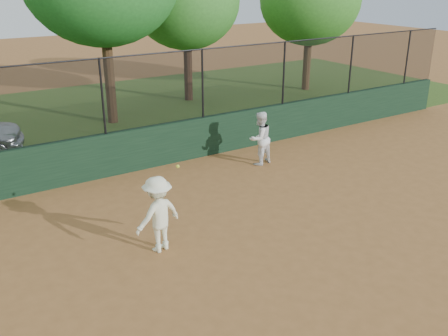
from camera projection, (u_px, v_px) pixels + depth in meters
ground at (252, 273)px, 9.22m from camera, size 80.00×80.00×0.00m
back_wall at (125, 152)px, 13.71m from camera, size 26.00×0.20×1.20m
grass_strip at (65, 122)px, 18.63m from camera, size 36.00×12.00×0.01m
player_second at (260, 138)px, 14.24m from camera, size 0.84×0.71×1.55m
player_main at (158, 214)px, 9.75m from camera, size 1.11×0.78×1.80m
fence_assembly at (120, 93)px, 13.09m from camera, size 26.00×0.06×2.00m
tree_3 at (186, 2)px, 20.34m from camera, size 4.50×4.09×6.04m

